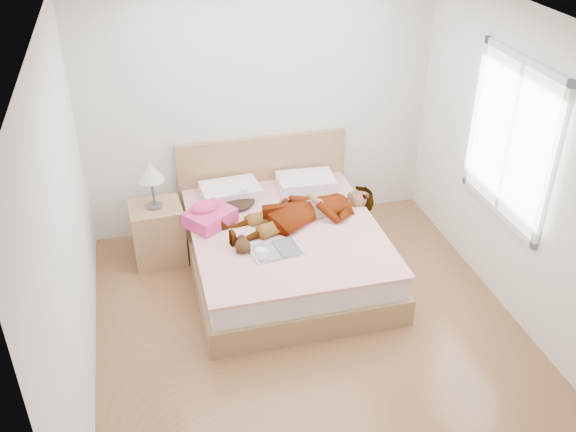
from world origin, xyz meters
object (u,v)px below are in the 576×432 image
object	(u,v)px
coffee_mug	(261,254)
plush_toy	(243,244)
phone	(243,187)
woman	(303,207)
towel	(209,215)
nightstand	(158,229)
bed	(283,244)
magazine	(277,251)

from	to	relation	value
coffee_mug	plush_toy	bearing A→B (deg)	127.03
phone	plush_toy	size ratio (longest dim) A/B	0.47
woman	plush_toy	size ratio (longest dim) A/B	7.52
woman	towel	bearing A→B (deg)	-110.03
towel	nightstand	xyz separation A→B (m)	(-0.48, 0.28, -0.25)
coffee_mug	nightstand	xyz separation A→B (m)	(-0.83, 0.98, -0.21)
phone	towel	xyz separation A→B (m)	(-0.39, -0.29, -0.10)
phone	plush_toy	world-z (taller)	phone
woman	coffee_mug	xyz separation A→B (m)	(-0.53, -0.59, -0.06)
bed	plush_toy	xyz separation A→B (m)	(-0.46, -0.35, 0.30)
bed	plush_toy	bearing A→B (deg)	-142.20
phone	woman	bearing A→B (deg)	-51.50
phone	nightstand	world-z (taller)	nightstand
phone	plush_toy	bearing A→B (deg)	-114.15
bed	nightstand	world-z (taller)	nightstand
bed	nightstand	distance (m)	1.25
phone	magazine	world-z (taller)	phone
magazine	coffee_mug	xyz separation A→B (m)	(-0.16, -0.08, 0.04)
woman	nightstand	distance (m)	1.45
coffee_mug	woman	bearing A→B (deg)	47.71
bed	coffee_mug	xyz separation A→B (m)	(-0.33, -0.53, 0.28)
towel	plush_toy	world-z (taller)	towel
coffee_mug	bed	bearing A→B (deg)	57.99
phone	nightstand	xyz separation A→B (m)	(-0.87, -0.01, -0.35)
plush_toy	nightstand	bearing A→B (deg)	131.13
woman	nightstand	bearing A→B (deg)	-118.81
phone	bed	distance (m)	0.70
phone	bed	size ratio (longest dim) A/B	0.05
woman	towel	xyz separation A→B (m)	(-0.89, 0.11, -0.02)
magazine	coffee_mug	bearing A→B (deg)	-153.07
plush_toy	magazine	bearing A→B (deg)	-17.55
woman	bed	distance (m)	0.41
woman	bed	world-z (taller)	bed
plush_toy	nightstand	world-z (taller)	nightstand
magazine	phone	bearing A→B (deg)	97.75
magazine	nightstand	xyz separation A→B (m)	(-0.99, 0.90, -0.17)
bed	nightstand	xyz separation A→B (m)	(-1.16, 0.45, 0.08)
coffee_mug	nightstand	bearing A→B (deg)	130.45
magazine	nightstand	world-z (taller)	nightstand
nightstand	phone	bearing A→B (deg)	0.54
coffee_mug	magazine	bearing A→B (deg)	26.93
magazine	coffee_mug	world-z (taller)	coffee_mug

